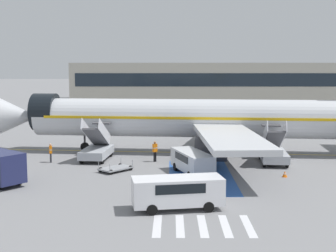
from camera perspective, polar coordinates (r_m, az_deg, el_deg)
ground_plane at (r=46.51m, az=2.93°, el=-3.15°), size 600.00×600.00×0.00m
apron_leadline_yellow at (r=46.00m, az=3.23°, el=-3.26°), size 75.12×7.23×0.01m
apron_stand_patch_blue at (r=36.27m, az=4.00°, el=-6.10°), size 4.86×11.80×0.01m
apron_walkway_bar_0 at (r=25.24m, az=-1.32°, el=-12.04°), size 0.44×3.60×0.01m
apron_walkway_bar_1 at (r=25.23m, az=1.47°, el=-12.05°), size 0.44×3.60×0.01m
apron_walkway_bar_2 at (r=25.28m, az=4.25°, el=-12.03°), size 0.44×3.60×0.01m
apron_walkway_bar_3 at (r=25.39m, az=7.01°, el=-11.98°), size 0.44×3.60×0.01m
apron_walkway_bar_4 at (r=25.55m, az=9.74°, el=-11.90°), size 0.44×3.60×0.01m
airliner at (r=45.49m, az=4.13°, el=0.95°), size 41.24×31.60×11.54m
boarding_stairs_forward at (r=42.79m, az=-8.69°, el=-2.78°), size 2.64×5.39×3.98m
boarding_stairs_aft at (r=41.77m, az=12.71°, el=-3.12°), size 2.64×5.39×3.96m
fuel_tanker at (r=69.99m, az=8.07°, el=1.60°), size 8.82×2.99×3.26m
service_van_1 at (r=27.69m, az=1.17°, el=-7.81°), size 5.56×2.86×1.90m
service_van_3 at (r=36.59m, az=2.96°, el=-4.23°), size 3.36×5.58×1.79m
baggage_cart at (r=37.96m, az=-6.40°, el=-5.14°), size 2.85×2.94×0.87m
ground_crew_0 at (r=42.32m, az=7.11°, el=-2.74°), size 0.40×0.49×1.85m
ground_crew_1 at (r=42.39m, az=-14.12°, el=-3.04°), size 0.37×0.48×1.68m
ground_crew_2 at (r=41.40m, az=-1.60°, el=-2.92°), size 0.46×0.47×1.84m
traffic_cone_0 at (r=36.90m, az=14.05°, el=-5.71°), size 0.41×0.41×0.45m
terminal_building at (r=124.70m, az=6.16°, el=5.46°), size 76.53×12.10×9.50m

